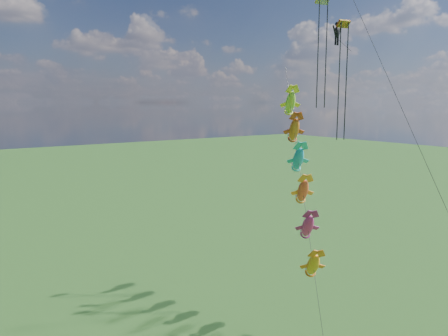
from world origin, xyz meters
TOP-DOWN VIEW (x-y plane):
  - fish_windsock_rig at (18.12, 8.66)m, footprint 8.77×13.47m
  - parafoil_rig at (20.75, 7.72)m, footprint 2.66×17.48m

SIDE VIEW (x-z plane):
  - fish_windsock_rig at x=18.12m, z-range 1.15..19.85m
  - parafoil_rig at x=20.75m, z-range 5.87..33.84m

